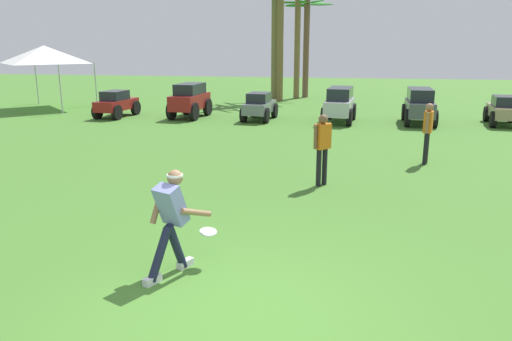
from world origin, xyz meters
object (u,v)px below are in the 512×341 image
at_px(palm_tree_left_of_centre, 280,34).
at_px(palm_tree_far_right, 306,37).
at_px(parked_car_slot_a, 116,103).
at_px(parked_car_slot_e, 420,105).
at_px(palm_tree_right_of_centre, 297,19).
at_px(parked_car_slot_c, 259,106).
at_px(palm_tree_far_left, 275,22).
at_px(event_tent, 44,54).
at_px(teammate_deep, 428,128).
at_px(parked_car_slot_f, 504,110).
at_px(parked_car_slot_b, 190,100).
at_px(teammate_midfield, 322,143).
at_px(frisbee_thrower, 171,217).
at_px(frisbee_in_flight, 208,232).
at_px(parked_car_slot_d, 340,104).

bearing_deg(palm_tree_left_of_centre, palm_tree_far_right, 59.79).
height_order(parked_car_slot_a, parked_car_slot_e, parked_car_slot_e).
bearing_deg(palm_tree_right_of_centre, parked_car_slot_c, -94.78).
distance_m(palm_tree_far_left, event_tent, 11.38).
xyz_separation_m(teammate_deep, parked_car_slot_e, (0.75, 6.77, -0.22)).
height_order(parked_car_slot_e, parked_car_slot_f, parked_car_slot_e).
bearing_deg(teammate_deep, palm_tree_right_of_centre, 107.53).
relative_size(parked_car_slot_a, parked_car_slot_e, 0.93).
distance_m(parked_car_slot_b, parked_car_slot_f, 12.24).
relative_size(parked_car_slot_a, palm_tree_far_right, 0.42).
relative_size(parked_car_slot_e, palm_tree_far_left, 0.35).
xyz_separation_m(teammate_midfield, palm_tree_far_left, (-3.21, 16.09, 3.14)).
bearing_deg(palm_tree_left_of_centre, frisbee_thrower, -86.76).
relative_size(teammate_midfield, palm_tree_far_left, 0.22).
distance_m(parked_car_slot_c, parked_car_slot_e, 6.19).
distance_m(parked_car_slot_f, palm_tree_right_of_centre, 12.31).
bearing_deg(frisbee_in_flight, teammate_midfield, 72.09).
relative_size(parked_car_slot_b, palm_tree_far_left, 0.35).
bearing_deg(palm_tree_far_right, teammate_deep, -74.66).
bearing_deg(parked_car_slot_f, teammate_deep, -118.83).
relative_size(palm_tree_left_of_centre, palm_tree_far_right, 1.10).
bearing_deg(parked_car_slot_b, parked_car_slot_c, -3.99).
xyz_separation_m(parked_car_slot_a, palm_tree_far_right, (7.19, 9.11, 2.78)).
distance_m(frisbee_thrower, palm_tree_far_left, 21.06).
relative_size(teammate_midfield, parked_car_slot_a, 0.68).
height_order(parked_car_slot_b, palm_tree_left_of_centre, palm_tree_left_of_centre).
xyz_separation_m(parked_car_slot_b, parked_car_slot_f, (12.24, 0.11, -0.18)).
height_order(frisbee_thrower, parked_car_slot_e, frisbee_thrower).
bearing_deg(frisbee_thrower, teammate_midfield, 69.06).
distance_m(parked_car_slot_a, palm_tree_far_left, 9.78).
relative_size(teammate_deep, parked_car_slot_d, 0.63).
height_order(parked_car_slot_d, parked_car_slot_e, same).
relative_size(teammate_deep, event_tent, 0.46).
distance_m(parked_car_slot_d, parked_car_slot_f, 6.12).
bearing_deg(frisbee_thrower, parked_car_slot_a, 117.63).
bearing_deg(palm_tree_far_right, event_tent, -148.67).
relative_size(frisbee_thrower, parked_car_slot_a, 0.63).
relative_size(frisbee_thrower, teammate_midfield, 0.91).
xyz_separation_m(frisbee_thrower, parked_car_slot_b, (-4.05, 14.01, -0.06)).
xyz_separation_m(frisbee_in_flight, parked_car_slot_f, (7.79, 13.75, 0.09)).
xyz_separation_m(parked_car_slot_f, palm_tree_left_of_centre, (-9.35, 6.53, 2.90)).
bearing_deg(teammate_deep, parked_car_slot_e, 83.64).
distance_m(teammate_midfield, palm_tree_far_left, 16.70).
height_order(frisbee_in_flight, parked_car_slot_f, parked_car_slot_f).
bearing_deg(teammate_deep, event_tent, 151.56).
xyz_separation_m(frisbee_in_flight, palm_tree_left_of_centre, (-1.56, 20.28, 2.98)).
bearing_deg(palm_tree_far_left, frisbee_in_flight, -84.90).
bearing_deg(parked_car_slot_e, palm_tree_far_right, 119.68).
relative_size(parked_car_slot_c, palm_tree_far_left, 0.33).
xyz_separation_m(teammate_deep, palm_tree_left_of_centre, (-5.51, 13.52, 2.52)).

